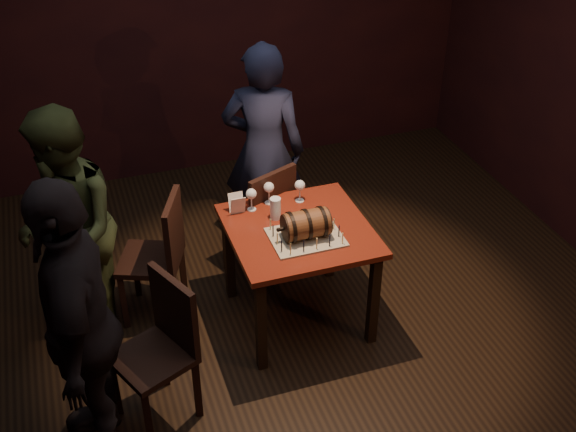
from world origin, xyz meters
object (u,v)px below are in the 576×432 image
at_px(wine_glass_mid, 269,188).
at_px(barrel_cake, 306,224).
at_px(person_left_front, 80,325).
at_px(chair_left_front, 163,342).
at_px(wine_glass_right, 300,186).
at_px(wine_glass_left, 251,195).
at_px(pint_of_ale, 275,209).
at_px(person_left_rear, 69,229).
at_px(pub_table, 299,242).
at_px(person_back, 264,151).
at_px(chair_back, 264,217).
at_px(chair_left_rear, 161,252).

bearing_deg(wine_glass_mid, barrel_cake, -78.37).
bearing_deg(person_left_front, chair_left_front, 113.89).
relative_size(wine_glass_right, person_left_front, 0.09).
relative_size(wine_glass_left, person_left_front, 0.09).
bearing_deg(wine_glass_right, person_left_front, -148.48).
xyz_separation_m(pint_of_ale, person_left_rear, (-1.30, 0.22, -0.02)).
bearing_deg(pub_table, person_left_rear, 164.95).
distance_m(person_back, person_left_front, 2.12).
distance_m(pub_table, wine_glass_left, 0.44).
relative_size(wine_glass_mid, person_left_front, 0.09).
height_order(barrel_cake, person_back, person_back).
bearing_deg(wine_glass_left, person_back, 65.79).
xyz_separation_m(chair_left_front, person_back, (1.05, 1.43, 0.31)).
bearing_deg(barrel_cake, person_back, 87.68).
bearing_deg(barrel_cake, wine_glass_right, 75.48).
bearing_deg(person_back, wine_glass_mid, 99.70).
bearing_deg(person_left_rear, pub_table, 70.58).
xyz_separation_m(chair_back, chair_left_front, (-0.92, -1.04, 0.00)).
bearing_deg(pint_of_ale, pub_table, -56.43).
bearing_deg(wine_glass_left, pint_of_ale, -50.62).
height_order(person_back, person_left_rear, person_back).
distance_m(chair_back, person_back, 0.51).
bearing_deg(wine_glass_mid, wine_glass_left, -162.84).
relative_size(chair_left_rear, person_left_front, 0.53).
bearing_deg(pint_of_ale, wine_glass_left, 129.38).
distance_m(barrel_cake, chair_left_rear, 1.03).
distance_m(barrel_cake, person_left_rear, 1.49).
bearing_deg(wine_glass_mid, chair_left_rear, -179.94).
height_order(wine_glass_right, person_left_front, person_left_front).
bearing_deg(chair_left_front, pint_of_ale, 37.11).
xyz_separation_m(wine_glass_left, wine_glass_mid, (0.13, 0.04, -0.00)).
relative_size(barrel_cake, chair_left_rear, 0.37).
height_order(barrel_cake, chair_left_rear, barrel_cake).
distance_m(pub_table, person_left_front, 1.57).
bearing_deg(person_left_rear, chair_left_front, 19.74).
bearing_deg(barrel_cake, wine_glass_mid, 101.63).
distance_m(wine_glass_right, chair_left_rear, 1.02).
distance_m(wine_glass_mid, pint_of_ale, 0.19).
xyz_separation_m(barrel_cake, wine_glass_right, (0.11, 0.42, 0.01)).
relative_size(wine_glass_left, pint_of_ale, 1.07).
distance_m(pint_of_ale, chair_left_front, 1.16).
bearing_deg(wine_glass_right, person_back, 96.39).
xyz_separation_m(wine_glass_mid, chair_left_rear, (-0.76, -0.00, -0.34)).
bearing_deg(chair_back, wine_glass_left, -124.47).
distance_m(pub_table, chair_left_front, 1.13).
height_order(chair_left_rear, chair_left_front, same).
xyz_separation_m(wine_glass_left, person_back, (0.27, 0.60, -0.03)).
height_order(pint_of_ale, chair_left_front, chair_left_front).
xyz_separation_m(barrel_cake, wine_glass_left, (-0.23, 0.42, 0.01)).
relative_size(pub_table, wine_glass_left, 5.59).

